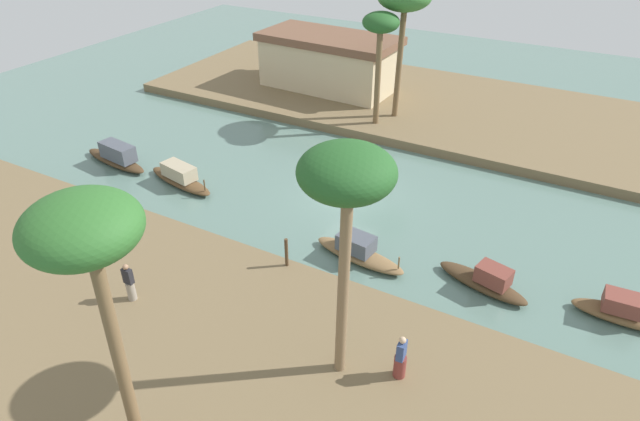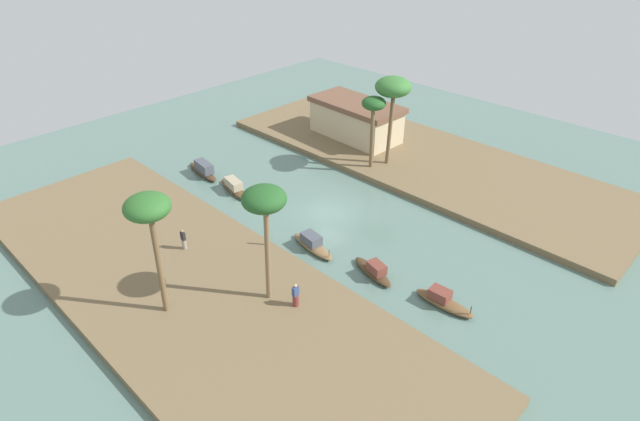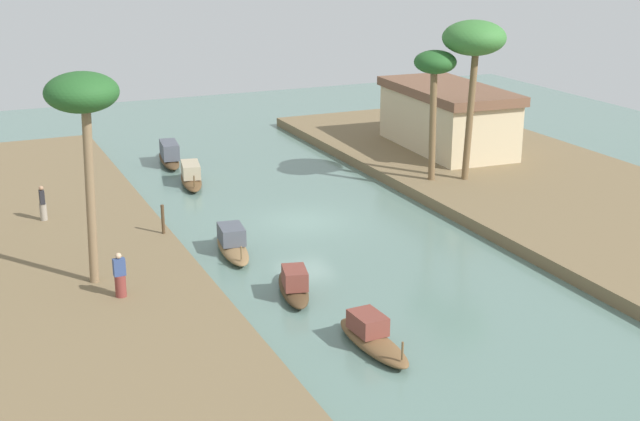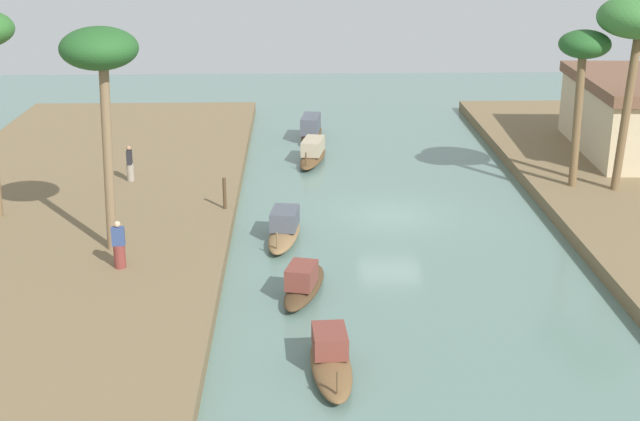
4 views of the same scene
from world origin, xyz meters
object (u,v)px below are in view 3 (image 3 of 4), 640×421
object	(u,v)px
sampan_upstream_small	(294,285)
palm_tree_right_short	(474,41)
sampan_open_hull	(169,155)
sampan_downstream_large	(372,337)
palm_tree_right_tall	(435,69)
riverside_building	(447,117)
palm_tree_left_far	(82,100)
sampan_midstream	(191,176)
person_on_near_bank	(120,278)
person_by_mooring	(43,205)
sampan_near_left_bank	(232,244)
mooring_post	(163,219)

from	to	relation	value
sampan_upstream_small	palm_tree_right_short	xyz separation A→B (m)	(-9.19, 13.40, 7.17)
sampan_open_hull	sampan_upstream_small	bearing A→B (deg)	5.57
sampan_open_hull	sampan_downstream_large	bearing A→B (deg)	7.44
palm_tree_right_tall	riverside_building	xyz separation A→B (m)	(-5.54, 4.34, -3.80)
sampan_open_hull	palm_tree_right_short	size ratio (longest dim) A/B	0.59
palm_tree_left_far	palm_tree_right_short	xyz separation A→B (m)	(-6.25, 19.97, 0.33)
sampan_downstream_large	sampan_midstream	distance (m)	20.79
sampan_open_hull	sampan_midstream	size ratio (longest dim) A/B	1.04
person_on_near_bank	person_by_mooring	size ratio (longest dim) A/B	1.03
sampan_near_left_bank	sampan_upstream_small	size ratio (longest dim) A/B	1.11
person_by_mooring	mooring_post	xyz separation A→B (m)	(3.90, 4.40, -0.07)
sampan_open_hull	sampan_upstream_small	world-z (taller)	sampan_open_hull
sampan_near_left_bank	palm_tree_right_short	size ratio (longest dim) A/B	0.53
sampan_downstream_large	mooring_post	world-z (taller)	mooring_post
palm_tree_left_far	palm_tree_right_tall	world-z (taller)	palm_tree_left_far
sampan_downstream_large	palm_tree_right_short	distance (m)	20.33
sampan_open_hull	person_by_mooring	world-z (taller)	person_by_mooring
sampan_near_left_bank	sampan_downstream_large	bearing A→B (deg)	14.83
sampan_open_hull	palm_tree_right_tall	world-z (taller)	palm_tree_right_tall
mooring_post	person_on_near_bank	bearing A→B (deg)	-26.90
sampan_downstream_large	palm_tree_right_short	bearing A→B (deg)	134.76
palm_tree_right_tall	sampan_near_left_bank	bearing A→B (deg)	-69.16
palm_tree_right_tall	sampan_open_hull	bearing A→B (deg)	-133.84
palm_tree_right_short	riverside_building	distance (m)	8.41
person_by_mooring	palm_tree_right_tall	size ratio (longest dim) A/B	0.24
sampan_open_hull	person_on_near_bank	bearing A→B (deg)	-11.90
palm_tree_right_short	person_by_mooring	bearing A→B (deg)	-95.04
sampan_midstream	mooring_post	distance (m)	9.49
sampan_upstream_small	palm_tree_right_tall	xyz separation A→B (m)	(-9.78, 11.60, 5.81)
sampan_midstream	person_on_near_bank	size ratio (longest dim) A/B	2.82
sampan_open_hull	riverside_building	bearing A→B (deg)	79.27
sampan_upstream_small	palm_tree_right_short	world-z (taller)	palm_tree_right_short
sampan_upstream_small	sampan_midstream	bearing A→B (deg)	-168.29
sampan_near_left_bank	person_on_near_bank	distance (m)	6.72
sampan_open_hull	palm_tree_left_far	world-z (taller)	palm_tree_left_far
palm_tree_right_short	riverside_building	world-z (taller)	palm_tree_right_short
sampan_open_hull	mooring_post	distance (m)	13.71
sampan_upstream_small	palm_tree_right_tall	distance (m)	16.25
sampan_downstream_large	person_on_near_bank	world-z (taller)	person_on_near_bank
sampan_midstream	palm_tree_left_far	distance (m)	16.28
sampan_open_hull	palm_tree_right_tall	xyz separation A→B (m)	(10.54, 10.97, 5.69)
sampan_upstream_small	person_on_near_bank	world-z (taller)	person_on_near_bank
riverside_building	sampan_midstream	bearing A→B (deg)	-89.38
palm_tree_left_far	palm_tree_right_tall	size ratio (longest dim) A/B	1.16
sampan_downstream_large	person_on_near_bank	distance (m)	9.13
sampan_downstream_large	riverside_building	size ratio (longest dim) A/B	0.41
person_by_mooring	sampan_open_hull	bearing A→B (deg)	138.20
sampan_downstream_large	riverside_building	distance (m)	25.45
sampan_open_hull	mooring_post	xyz separation A→B (m)	(13.19, -3.66, 0.66)
sampan_upstream_small	sampan_open_hull	bearing A→B (deg)	-167.78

